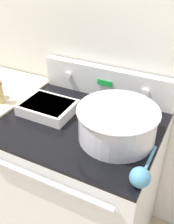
# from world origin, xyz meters

# --- Properties ---
(kitchen_wall) EXTENTS (8.00, 0.05, 2.50)m
(kitchen_wall) POSITION_xyz_m (0.00, 0.70, 1.25)
(kitchen_wall) COLOR silver
(kitchen_wall) RESTS_ON ground_plane
(stove_range) EXTENTS (0.79, 0.70, 0.94)m
(stove_range) POSITION_xyz_m (0.00, 0.33, 0.47)
(stove_range) COLOR silver
(stove_range) RESTS_ON ground_plane
(control_panel) EXTENTS (0.79, 0.07, 0.18)m
(control_panel) POSITION_xyz_m (0.00, 0.64, 1.03)
(control_panel) COLOR silver
(control_panel) RESTS_ON stove_range
(mixing_bowl) EXTENTS (0.37, 0.37, 0.16)m
(mixing_bowl) POSITION_xyz_m (0.20, 0.30, 1.03)
(mixing_bowl) COLOR silver
(mixing_bowl) RESTS_ON stove_range
(casserole_dish) EXTENTS (0.28, 0.21, 0.06)m
(casserole_dish) POSITION_xyz_m (-0.21, 0.34, 0.97)
(casserole_dish) COLOR silver
(casserole_dish) RESTS_ON stove_range
(ladle) EXTENTS (0.08, 0.28, 0.08)m
(ladle) POSITION_xyz_m (0.38, 0.08, 0.98)
(ladle) COLOR teal
(ladle) RESTS_ON stove_range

